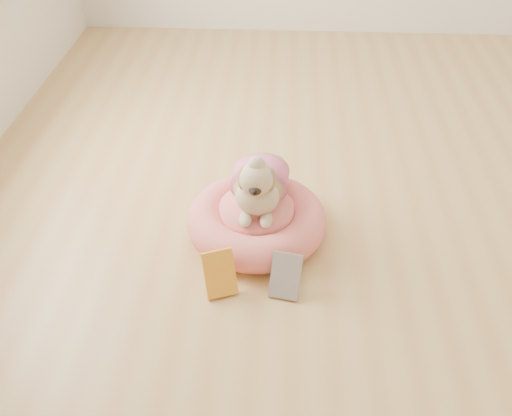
# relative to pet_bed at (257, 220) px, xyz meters

# --- Properties ---
(floor) EXTENTS (4.50, 4.50, 0.00)m
(floor) POSITION_rel_pet_bed_xyz_m (0.57, 0.10, -0.07)
(floor) COLOR tan
(floor) RESTS_ON ground
(pet_bed) EXTENTS (0.59, 0.59, 0.15)m
(pet_bed) POSITION_rel_pet_bed_xyz_m (0.00, 0.00, 0.00)
(pet_bed) COLOR #ED6E5C
(pet_bed) RESTS_ON floor
(dog) EXTENTS (0.30, 0.43, 0.31)m
(dog) POSITION_rel_pet_bed_xyz_m (0.01, 0.02, 0.23)
(dog) COLOR brown
(dog) RESTS_ON pet_bed
(book_yellow) EXTENTS (0.15, 0.14, 0.17)m
(book_yellow) POSITION_rel_pet_bed_xyz_m (-0.12, -0.34, 0.01)
(book_yellow) COLOR gold
(book_yellow) RESTS_ON floor
(book_white) EXTENTS (0.13, 0.13, 0.15)m
(book_white) POSITION_rel_pet_bed_xyz_m (0.13, -0.33, 0.00)
(book_white) COLOR white
(book_white) RESTS_ON floor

